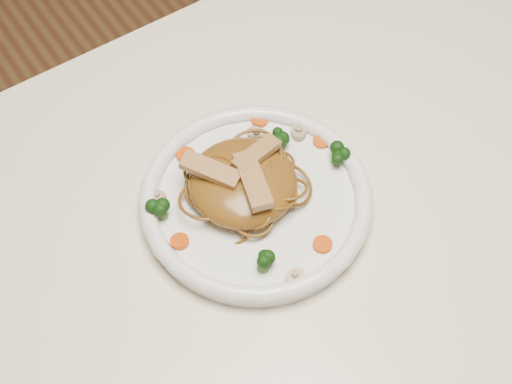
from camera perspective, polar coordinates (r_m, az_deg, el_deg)
table at (r=0.92m, az=3.86°, el=-7.07°), size 1.20×0.80×0.75m
plate at (r=0.85m, az=0.00°, el=-0.82°), size 0.31×0.31×0.02m
noodle_mound at (r=0.84m, az=-1.01°, el=0.75°), size 0.14×0.14×0.04m
chicken_a at (r=0.83m, az=0.03°, el=2.89°), size 0.06×0.03×0.01m
chicken_b at (r=0.82m, az=-3.44°, el=1.67°), size 0.05×0.07×0.01m
chicken_c at (r=0.81m, az=-0.24°, el=0.90°), size 0.04×0.08×0.01m
broccoli_0 at (r=0.88m, az=1.75°, el=4.03°), size 0.02×0.02×0.03m
broccoli_1 at (r=0.83m, az=-7.22°, el=-1.19°), size 0.04×0.04×0.03m
broccoli_2 at (r=0.79m, az=0.54°, el=-5.28°), size 0.03×0.03×0.03m
broccoli_3 at (r=0.87m, az=6.14°, el=2.83°), size 0.03×0.03×0.03m
carrot_0 at (r=0.91m, az=0.28°, el=5.45°), size 0.03×0.03×0.00m
carrot_1 at (r=0.82m, az=-5.79°, el=-3.72°), size 0.02×0.02×0.00m
carrot_2 at (r=0.89m, az=4.98°, el=3.87°), size 0.02×0.02×0.00m
carrot_3 at (r=0.88m, az=-5.33°, el=2.82°), size 0.03×0.03×0.00m
carrot_4 at (r=0.82m, az=5.04°, el=-3.96°), size 0.02×0.02×0.00m
mushroom_0 at (r=0.79m, az=2.96°, el=-6.36°), size 0.02×0.02×0.01m
mushroom_1 at (r=0.90m, az=3.24°, el=4.58°), size 0.04×0.04×0.01m
mushroom_2 at (r=0.85m, az=-7.51°, el=-0.36°), size 0.03×0.03×0.01m
mushroom_3 at (r=0.89m, az=0.06°, el=4.39°), size 0.03×0.03×0.01m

